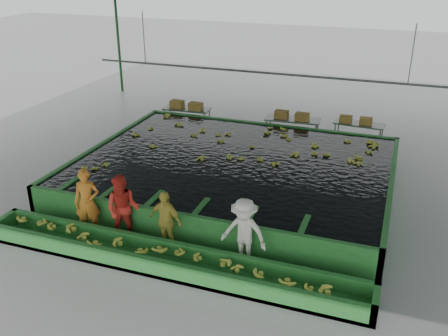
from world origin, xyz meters
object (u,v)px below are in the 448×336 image
(worker_a, at_px, (87,202))
(worker_b, at_px, (123,209))
(sorting_trough, at_px, (167,259))
(box_stack_left, at_px, (186,109))
(worker_d, at_px, (244,233))
(packing_table_right, at_px, (358,134))
(box_stack_right, at_px, (355,123))
(flotation_tank, at_px, (234,172))
(packing_table_mid, at_px, (292,130))
(packing_table_left, at_px, (187,118))
(box_stack_mid, at_px, (292,119))
(worker_c, at_px, (165,221))

(worker_a, height_order, worker_b, worker_a)
(sorting_trough, relative_size, box_stack_left, 6.88)
(worker_d, xyz_separation_m, packing_table_right, (1.73, 9.55, -0.46))
(box_stack_right, bearing_deg, sorting_trough, -107.81)
(flotation_tank, distance_m, packing_table_mid, 4.70)
(box_stack_left, bearing_deg, worker_d, -58.42)
(packing_table_mid, xyz_separation_m, box_stack_left, (-4.65, -0.01, 0.42))
(packing_table_left, relative_size, packing_table_mid, 0.93)
(flotation_tank, xyz_separation_m, worker_a, (-2.73, -4.30, 0.50))
(worker_a, relative_size, packing_table_right, 0.97)
(sorting_trough, xyz_separation_m, packing_table_left, (-3.78, 9.79, 0.21))
(worker_a, height_order, box_stack_right, worker_a)
(packing_table_left, height_order, packing_table_mid, packing_table_mid)
(flotation_tank, xyz_separation_m, worker_d, (1.71, -4.30, 0.45))
(worker_b, bearing_deg, sorting_trough, -39.95)
(packing_table_left, height_order, box_stack_left, box_stack_left)
(packing_table_left, bearing_deg, worker_d, -58.58)
(box_stack_left, xyz_separation_m, box_stack_mid, (4.63, -0.08, 0.07))
(worker_b, xyz_separation_m, packing_table_mid, (2.51, 8.92, -0.44))
(worker_c, distance_m, box_stack_right, 10.16)
(box_stack_left, bearing_deg, box_stack_mid, -1.04)
(box_stack_mid, bearing_deg, worker_d, -84.50)
(sorting_trough, bearing_deg, box_stack_mid, 84.87)
(worker_a, distance_m, packing_table_right, 11.38)
(packing_table_mid, bearing_deg, worker_c, -98.21)
(packing_table_mid, bearing_deg, box_stack_right, 12.87)
(worker_d, height_order, packing_table_left, worker_d)
(worker_b, bearing_deg, box_stack_right, 48.74)
(packing_table_right, distance_m, box_stack_left, 7.25)
(worker_a, xyz_separation_m, box_stack_left, (-1.03, 8.91, -0.03))
(worker_d, distance_m, packing_table_mid, 8.96)
(packing_table_right, distance_m, box_stack_right, 0.47)
(worker_b, height_order, packing_table_mid, worker_b)
(worker_d, xyz_separation_m, box_stack_mid, (-0.85, 8.82, 0.09))
(packing_table_mid, distance_m, box_stack_right, 2.50)
(packing_table_mid, bearing_deg, worker_a, -112.07)
(worker_a, relative_size, worker_c, 1.15)
(worker_d, height_order, box_stack_right, worker_d)
(packing_table_mid, distance_m, box_stack_left, 4.67)
(packing_table_mid, relative_size, box_stack_mid, 1.59)
(box_stack_left, height_order, box_stack_mid, box_stack_mid)
(flotation_tank, height_order, worker_a, worker_a)
(worker_d, bearing_deg, packing_table_left, 125.84)
(box_stack_left, bearing_deg, packing_table_left, 101.70)
(worker_b, bearing_deg, box_stack_left, 89.71)
(worker_a, relative_size, box_stack_right, 1.50)
(flotation_tank, relative_size, box_stack_mid, 7.30)
(flotation_tank, distance_m, box_stack_right, 6.14)
(packing_table_right, height_order, box_stack_mid, box_stack_mid)
(worker_b, xyz_separation_m, box_stack_right, (4.93, 9.47, -0.05))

